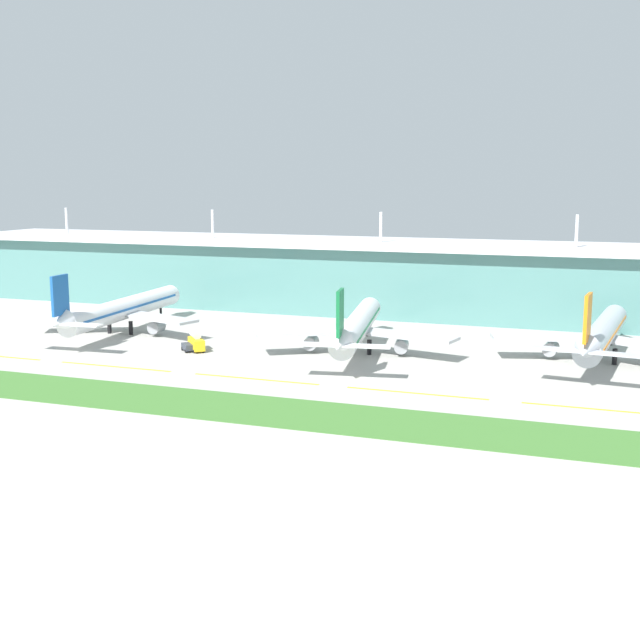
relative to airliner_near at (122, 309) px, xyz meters
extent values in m
plane|color=#A8A59E|center=(57.86, -40.50, -6.45)|extent=(600.00, 600.00, 0.00)
cube|color=slate|center=(57.86, 56.19, 3.84)|extent=(280.00, 28.00, 20.58)
cube|color=silver|center=(57.86, 56.19, 15.03)|extent=(288.00, 34.00, 1.80)
cylinder|color=silver|center=(-54.14, 50.59, 20.43)|extent=(0.90, 0.90, 9.00)
cylinder|color=silver|center=(1.86, 50.59, 20.43)|extent=(0.90, 0.90, 9.00)
cylinder|color=silver|center=(57.86, 50.59, 20.43)|extent=(0.90, 0.90, 9.00)
cylinder|color=silver|center=(113.86, 50.59, 20.43)|extent=(0.90, 0.90, 9.00)
cylinder|color=white|center=(-0.10, 1.51, 0.05)|extent=(9.41, 55.90, 5.80)
cone|color=white|center=(-2.04, 31.27, 0.05)|extent=(5.76, 4.35, 5.51)
cone|color=white|center=(1.91, -29.24, 1.25)|extent=(5.35, 6.93, 5.72)
cube|color=#19519E|center=(1.84, -28.24, 7.70)|extent=(1.11, 6.43, 9.50)
cube|color=white|center=(-3.62, -29.10, 1.05)|extent=(10.19, 3.84, 0.36)
cube|color=white|center=(7.36, -28.38, 1.05)|extent=(10.19, 3.84, 0.36)
cube|color=#B7BABF|center=(-11.79, -3.68, -1.26)|extent=(24.57, 16.54, 0.70)
cylinder|color=gray|center=(-10.68, -2.16, -4.05)|extent=(3.49, 4.70, 3.20)
cube|color=#B7BABF|center=(12.16, -2.12, -1.26)|extent=(24.92, 13.98, 0.70)
cylinder|color=gray|center=(10.87, -0.76, -4.05)|extent=(3.49, 4.70, 3.20)
cylinder|color=black|center=(-1.46, 22.34, -4.65)|extent=(0.70, 0.70, 3.60)
cylinder|color=black|center=(-3.10, -1.69, -4.65)|extent=(1.10, 1.10, 3.60)
cylinder|color=black|center=(3.29, -1.27, -4.65)|extent=(1.10, 1.10, 3.60)
cube|color=#19519E|center=(-0.10, 1.51, 0.45)|extent=(9.08, 50.35, 0.60)
cylinder|color=silver|center=(66.77, -1.93, 0.05)|extent=(14.82, 53.98, 5.80)
cone|color=silver|center=(61.88, 26.54, 0.05)|extent=(6.11, 4.87, 5.51)
cone|color=silver|center=(71.82, -31.38, 1.25)|extent=(5.98, 7.37, 5.72)
cube|color=#146B38|center=(71.66, -30.40, 7.70)|extent=(1.77, 6.43, 9.50)
cube|color=silver|center=(66.32, -31.82, 1.05)|extent=(10.40, 4.85, 0.36)
cube|color=silver|center=(77.16, -29.96, 1.05)|extent=(10.40, 4.85, 0.36)
cube|color=#B7BABF|center=(55.69, -8.32, -1.26)|extent=(23.99, 18.41, 0.70)
cylinder|color=gray|center=(56.63, -6.70, -4.05)|extent=(3.92, 4.98, 3.20)
cube|color=#B7BABF|center=(79.34, -4.26, -1.26)|extent=(24.90, 11.74, 0.70)
cylinder|color=gray|center=(77.92, -3.04, -4.05)|extent=(3.92, 4.98, 3.20)
cylinder|color=black|center=(63.35, 17.94, -4.65)|extent=(0.70, 0.70, 3.60)
cylinder|color=black|center=(64.12, -5.43, -4.65)|extent=(1.10, 1.10, 3.60)
cylinder|color=black|center=(70.43, -4.34, -4.65)|extent=(1.10, 1.10, 3.60)
cube|color=#146B38|center=(66.77, -1.93, 0.45)|extent=(13.95, 48.68, 0.60)
cylinder|color=#ADB2BC|center=(122.23, 7.39, 0.05)|extent=(11.17, 51.78, 5.80)
cone|color=#ADB2BC|center=(125.14, 34.96, 0.05)|extent=(5.90, 4.56, 5.51)
cone|color=#ADB2BC|center=(119.21, -21.18, 1.25)|extent=(5.60, 7.11, 5.72)
cube|color=orange|center=(119.32, -20.19, 7.70)|extent=(1.37, 6.44, 9.50)
cube|color=#ADB2BC|center=(113.80, -20.11, 1.05)|extent=(10.28, 4.23, 0.36)
cube|color=#ADB2BC|center=(124.74, -21.26, 1.05)|extent=(10.28, 4.23, 0.36)
cube|color=#B7BABF|center=(109.83, 4.24, -1.26)|extent=(24.94, 13.14, 0.70)
cylinder|color=gray|center=(111.17, 5.55, -4.05)|extent=(3.65, 4.81, 3.20)
cylinder|color=black|center=(124.25, 26.57, -4.65)|extent=(0.70, 0.70, 3.60)
cylinder|color=black|center=(118.73, 4.74, -4.65)|extent=(1.10, 1.10, 3.60)
cylinder|color=black|center=(125.10, 4.07, -4.65)|extent=(1.10, 1.10, 3.60)
cube|color=orange|center=(122.23, 7.39, 0.45)|extent=(10.67, 46.67, 0.60)
cube|color=yellow|center=(20.86, -35.34, -6.43)|extent=(28.00, 0.70, 0.04)
cube|color=yellow|center=(54.86, -35.34, -6.43)|extent=(28.00, 0.70, 0.04)
cube|color=yellow|center=(88.86, -35.34, -6.43)|extent=(28.00, 0.70, 0.04)
cube|color=yellow|center=(122.86, -35.34, -6.43)|extent=(28.00, 0.70, 0.04)
cube|color=#3D702D|center=(57.86, -56.13, -6.40)|extent=(300.00, 18.00, 0.10)
cube|color=#333842|center=(28.22, -15.25, -5.30)|extent=(4.79, 4.82, 1.40)
cylinder|color=black|center=(30.07, -15.59, -6.00)|extent=(0.88, 0.89, 0.90)
cylinder|color=black|center=(28.53, -17.11, -6.00)|extent=(0.88, 0.89, 0.90)
cylinder|color=black|center=(27.91, -13.39, -6.00)|extent=(0.88, 0.89, 0.90)
cylinder|color=black|center=(26.37, -14.91, -6.00)|extent=(0.88, 0.89, 0.90)
cube|color=gold|center=(29.80, -14.14, -4.70)|extent=(6.72, 7.11, 2.60)
cylinder|color=silver|center=(29.27, -13.54, -2.50)|extent=(4.15, 4.32, 2.00)
cylinder|color=black|center=(32.35, -15.25, -6.00)|extent=(0.86, 0.91, 0.90)
cylinder|color=black|center=(30.59, -16.80, -6.00)|extent=(0.86, 0.91, 0.90)
cylinder|color=black|center=(29.00, -11.47, -6.00)|extent=(0.86, 0.91, 0.90)
cylinder|color=black|center=(27.25, -13.03, -6.00)|extent=(0.86, 0.91, 0.90)
camera|label=1|loc=(122.46, -185.62, 34.39)|focal=45.69mm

